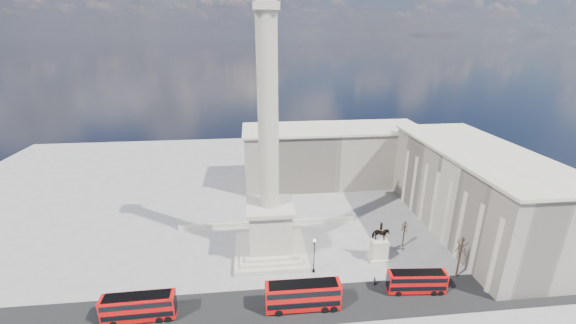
% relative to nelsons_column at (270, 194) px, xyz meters
% --- Properties ---
extents(ground, '(180.00, 180.00, 0.00)m').
position_rel_nelsons_column_xyz_m(ground, '(0.00, -5.00, -12.92)').
color(ground, gray).
rests_on(ground, ground).
extents(asphalt_road, '(120.00, 9.00, 0.01)m').
position_rel_nelsons_column_xyz_m(asphalt_road, '(5.00, -15.00, -12.91)').
color(asphalt_road, black).
rests_on(asphalt_road, ground).
extents(nelsons_column, '(14.00, 14.00, 49.85)m').
position_rel_nelsons_column_xyz_m(nelsons_column, '(0.00, 0.00, 0.00)').
color(nelsons_column, '#BFB49F').
rests_on(nelsons_column, ground).
extents(balustrade_wall, '(40.00, 0.60, 1.10)m').
position_rel_nelsons_column_xyz_m(balustrade_wall, '(0.00, 11.00, -12.37)').
color(balustrade_wall, beige).
rests_on(balustrade_wall, ground).
extents(building_east, '(19.00, 46.00, 18.60)m').
position_rel_nelsons_column_xyz_m(building_east, '(45.00, 5.00, -3.59)').
color(building_east, '#BAAE98').
rests_on(building_east, ground).
extents(building_northeast, '(51.00, 17.00, 16.60)m').
position_rel_nelsons_column_xyz_m(building_northeast, '(20.00, 35.00, -4.59)').
color(building_northeast, '#BAAE98').
rests_on(building_northeast, ground).
extents(red_bus_a, '(10.87, 2.76, 4.39)m').
position_rel_nelsons_column_xyz_m(red_bus_a, '(-20.82, -15.33, -10.62)').
color(red_bus_a, red).
rests_on(red_bus_a, ground).
extents(red_bus_b, '(11.88, 2.91, 4.81)m').
position_rel_nelsons_column_xyz_m(red_bus_b, '(4.27, -15.75, -10.40)').
color(red_bus_b, red).
rests_on(red_bus_b, ground).
extents(red_bus_c, '(9.89, 3.05, 3.95)m').
position_rel_nelsons_column_xyz_m(red_bus_c, '(23.86, -13.86, -10.85)').
color(red_bus_c, red).
rests_on(red_bus_c, ground).
extents(victorian_lamp, '(0.60, 0.60, 6.96)m').
position_rel_nelsons_column_xyz_m(victorian_lamp, '(7.52, -6.84, -8.82)').
color(victorian_lamp, black).
rests_on(victorian_lamp, ground).
extents(equestrian_statue, '(3.87, 2.90, 8.09)m').
position_rel_nelsons_column_xyz_m(equestrian_statue, '(20.70, -4.24, -10.12)').
color(equestrian_statue, beige).
rests_on(equestrian_statue, ground).
extents(bare_tree_near, '(1.96, 1.96, 8.59)m').
position_rel_nelsons_column_xyz_m(bare_tree_near, '(32.80, -10.99, -6.15)').
color(bare_tree_near, '#332319').
rests_on(bare_tree_near, ground).
extents(bare_tree_mid, '(1.59, 1.59, 6.02)m').
position_rel_nelsons_column_xyz_m(bare_tree_mid, '(27.25, -0.47, -8.17)').
color(bare_tree_mid, '#332319').
rests_on(bare_tree_mid, ground).
extents(bare_tree_far, '(2.02, 2.02, 8.25)m').
position_rel_nelsons_column_xyz_m(bare_tree_far, '(38.36, 9.29, -6.42)').
color(bare_tree_far, '#332319').
rests_on(bare_tree_far, ground).
extents(pedestrian_walking, '(0.83, 0.70, 1.95)m').
position_rel_nelsons_column_xyz_m(pedestrian_walking, '(24.15, -10.89, -11.94)').
color(pedestrian_walking, '#262329').
rests_on(pedestrian_walking, ground).
extents(pedestrian_standing, '(0.96, 0.93, 1.56)m').
position_rel_nelsons_column_xyz_m(pedestrian_standing, '(17.38, -11.50, -12.14)').
color(pedestrian_standing, '#262329').
rests_on(pedestrian_standing, ground).
extents(pedestrian_crossing, '(0.71, 0.97, 1.53)m').
position_rel_nelsons_column_xyz_m(pedestrian_crossing, '(20.95, -10.60, -12.15)').
color(pedestrian_crossing, '#262329').
rests_on(pedestrian_crossing, ground).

